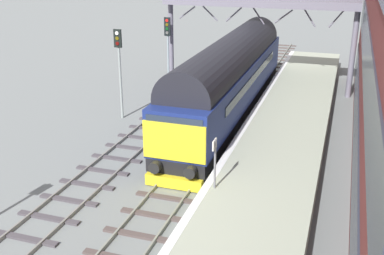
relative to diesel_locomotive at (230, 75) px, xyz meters
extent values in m
plane|color=slate|center=(0.00, -6.73, -2.48)|extent=(140.00, 140.00, 0.00)
cube|color=gray|center=(-0.72, -6.73, -2.41)|extent=(0.07, 60.00, 0.15)
cube|color=gray|center=(0.72, -6.73, -2.41)|extent=(0.07, 60.00, 0.15)
cube|color=#4B3F3D|center=(0.00, -12.87, -2.44)|extent=(2.50, 0.26, 0.09)
cube|color=#4B3F3D|center=(0.00, -11.51, -2.44)|extent=(2.50, 0.26, 0.09)
cube|color=#4B3F3D|center=(0.00, -10.14, -2.44)|extent=(2.50, 0.26, 0.09)
cube|color=#4B3F3D|center=(0.00, -8.78, -2.44)|extent=(2.50, 0.26, 0.09)
cube|color=#4B3F3D|center=(0.00, -7.41, -2.44)|extent=(2.50, 0.26, 0.09)
cube|color=#4B3F3D|center=(0.00, -6.05, -2.44)|extent=(2.50, 0.26, 0.09)
cube|color=#4B3F3D|center=(0.00, -4.69, -2.44)|extent=(2.50, 0.26, 0.09)
cube|color=#4B3F3D|center=(0.00, -3.32, -2.44)|extent=(2.50, 0.26, 0.09)
cube|color=#4B3F3D|center=(0.00, -1.96, -2.44)|extent=(2.50, 0.26, 0.09)
cube|color=#4B3F3D|center=(0.00, -0.60, -2.44)|extent=(2.50, 0.26, 0.09)
cube|color=#4B3F3D|center=(0.00, 0.77, -2.44)|extent=(2.50, 0.26, 0.09)
cube|color=#4B3F3D|center=(0.00, 2.13, -2.44)|extent=(2.50, 0.26, 0.09)
cube|color=#4B3F3D|center=(0.00, 3.49, -2.44)|extent=(2.50, 0.26, 0.09)
cube|color=#4B3F3D|center=(0.00, 4.86, -2.44)|extent=(2.50, 0.26, 0.09)
cube|color=#4B3F3D|center=(0.00, 6.22, -2.44)|extent=(2.50, 0.26, 0.09)
cube|color=#4B3F3D|center=(0.00, 7.59, -2.44)|extent=(2.50, 0.26, 0.09)
cube|color=#4B3F3D|center=(0.00, 8.95, -2.44)|extent=(2.50, 0.26, 0.09)
cube|color=#4B3F3D|center=(0.00, 10.31, -2.44)|extent=(2.50, 0.26, 0.09)
cube|color=#4B3F3D|center=(0.00, 11.68, -2.44)|extent=(2.50, 0.26, 0.09)
cube|color=#4B3F3D|center=(0.00, 13.04, -2.44)|extent=(2.50, 0.26, 0.09)
cube|color=#4B3F3D|center=(0.00, 14.40, -2.44)|extent=(2.50, 0.26, 0.09)
cube|color=#4B3F3D|center=(0.00, 15.77, -2.44)|extent=(2.50, 0.26, 0.09)
cube|color=#4B3F3D|center=(0.00, 17.13, -2.44)|extent=(2.50, 0.26, 0.09)
cube|color=#4B3F3D|center=(0.00, 18.49, -2.44)|extent=(2.50, 0.26, 0.09)
cube|color=#4B3F3D|center=(0.00, 19.86, -2.44)|extent=(2.50, 0.26, 0.09)
cube|color=#4B3F3D|center=(0.00, 21.22, -2.44)|extent=(2.50, 0.26, 0.09)
cube|color=#4B3F3D|center=(0.00, 22.59, -2.44)|extent=(2.50, 0.26, 0.09)
cube|color=slate|center=(-4.24, -6.73, -2.41)|extent=(0.07, 60.00, 0.15)
cube|color=slate|center=(-2.81, -6.73, -2.41)|extent=(0.07, 60.00, 0.15)
cube|color=#443E44|center=(-3.53, -14.23, -2.44)|extent=(2.50, 0.26, 0.09)
cube|color=#443E44|center=(-3.53, -12.87, -2.44)|extent=(2.50, 0.26, 0.09)
cube|color=#443E44|center=(-3.53, -11.51, -2.44)|extent=(2.50, 0.26, 0.09)
cube|color=#443E44|center=(-3.53, -10.14, -2.44)|extent=(2.50, 0.26, 0.09)
cube|color=#443E44|center=(-3.53, -8.78, -2.44)|extent=(2.50, 0.26, 0.09)
cube|color=#443E44|center=(-3.53, -7.41, -2.44)|extent=(2.50, 0.26, 0.09)
cube|color=#443E44|center=(-3.53, -6.05, -2.44)|extent=(2.50, 0.26, 0.09)
cube|color=#443E44|center=(-3.53, -4.69, -2.44)|extent=(2.50, 0.26, 0.09)
cube|color=#443E44|center=(-3.53, -3.32, -2.44)|extent=(2.50, 0.26, 0.09)
cube|color=#443E44|center=(-3.53, -1.96, -2.44)|extent=(2.50, 0.26, 0.09)
cube|color=#443E44|center=(-3.53, -0.60, -2.44)|extent=(2.50, 0.26, 0.09)
cube|color=#443E44|center=(-3.53, 0.77, -2.44)|extent=(2.50, 0.26, 0.09)
cube|color=#443E44|center=(-3.53, 2.13, -2.44)|extent=(2.50, 0.26, 0.09)
cube|color=#443E44|center=(-3.53, 3.49, -2.44)|extent=(2.50, 0.26, 0.09)
cube|color=#443E44|center=(-3.53, 4.86, -2.44)|extent=(2.50, 0.26, 0.09)
cube|color=#443E44|center=(-3.53, 6.22, -2.44)|extent=(2.50, 0.26, 0.09)
cube|color=#443E44|center=(-3.53, 7.59, -2.44)|extent=(2.50, 0.26, 0.09)
cube|color=#443E44|center=(-3.53, 8.95, -2.44)|extent=(2.50, 0.26, 0.09)
cube|color=#443E44|center=(-3.53, 10.31, -2.44)|extent=(2.50, 0.26, 0.09)
cube|color=#443E44|center=(-3.53, 11.68, -2.44)|extent=(2.50, 0.26, 0.09)
cube|color=#443E44|center=(-3.53, 13.04, -2.44)|extent=(2.50, 0.26, 0.09)
cube|color=#443E44|center=(-3.53, 14.40, -2.44)|extent=(2.50, 0.26, 0.09)
cube|color=#443E44|center=(-3.53, 15.77, -2.44)|extent=(2.50, 0.26, 0.09)
cube|color=#443E44|center=(-3.53, 17.13, -2.44)|extent=(2.50, 0.26, 0.09)
cube|color=#443E44|center=(-3.53, 18.49, -2.44)|extent=(2.50, 0.26, 0.09)
cube|color=#443E44|center=(-3.53, 19.86, -2.44)|extent=(2.50, 0.26, 0.09)
cube|color=#443E44|center=(-3.53, 21.22, -2.44)|extent=(2.50, 0.26, 0.09)
cube|color=#443E44|center=(-3.53, 22.59, -2.44)|extent=(2.50, 0.26, 0.09)
cube|color=#9EA590|center=(3.60, -6.73, -1.98)|extent=(4.00, 44.00, 1.00)
cube|color=white|center=(1.75, -6.73, -1.48)|extent=(0.30, 44.00, 0.01)
cube|color=#2B323F|center=(6.86, -4.67, -0.60)|extent=(0.06, 30.19, 1.91)
cube|color=#2B323F|center=(6.86, -4.67, 2.82)|extent=(0.06, 30.19, 1.91)
cube|color=black|center=(0.00, 0.04, -1.66)|extent=(2.56, 18.31, 0.60)
cube|color=navy|center=(0.00, 0.04, -0.31)|extent=(2.70, 18.31, 2.10)
cylinder|color=black|center=(0.00, 0.04, 0.92)|extent=(2.56, 16.85, 2.57)
cube|color=yellow|center=(0.00, -9.16, -0.46)|extent=(2.65, 0.08, 1.58)
cube|color=#232D3D|center=(0.00, -9.14, 0.26)|extent=(2.38, 0.04, 0.64)
cube|color=#232D3D|center=(1.37, 0.04, -0.01)|extent=(0.04, 12.82, 0.44)
cylinder|color=black|center=(-0.75, -9.37, -1.56)|extent=(0.48, 0.35, 0.48)
cylinder|color=black|center=(0.75, -9.37, -1.56)|extent=(0.48, 0.35, 0.48)
cube|color=yellow|center=(0.00, -9.22, -2.20)|extent=(2.43, 0.36, 0.47)
cylinder|color=black|center=(0.00, -7.47, -1.96)|extent=(1.64, 1.04, 1.04)
cylinder|color=black|center=(0.00, -6.37, -1.96)|extent=(1.64, 1.04, 1.04)
cylinder|color=black|center=(0.00, -5.27, -1.96)|extent=(1.64, 1.04, 1.04)
cylinder|color=black|center=(0.00, 5.35, -1.96)|extent=(1.64, 1.04, 1.04)
cylinder|color=black|center=(0.00, 6.45, -1.96)|extent=(1.64, 1.04, 1.04)
cylinder|color=black|center=(0.00, 7.55, -1.96)|extent=(1.64, 1.04, 1.04)
cylinder|color=gray|center=(-5.82, -2.10, 0.07)|extent=(0.14, 0.14, 5.11)
cube|color=black|center=(-5.82, -2.16, 2.13)|extent=(0.44, 0.10, 0.99)
cylinder|color=white|center=(-5.82, -2.22, 2.43)|extent=(0.20, 0.06, 0.20)
cylinder|color=#53470A|center=(-5.82, -2.22, 2.15)|extent=(0.20, 0.06, 0.20)
cylinder|color=#500807|center=(-5.82, -2.22, 1.87)|extent=(0.20, 0.06, 0.20)
cylinder|color=gray|center=(-5.82, 5.41, -0.09)|extent=(0.14, 0.14, 4.78)
cube|color=black|center=(-5.82, 5.35, 1.66)|extent=(0.44, 0.10, 1.27)
cylinder|color=red|center=(-5.82, 5.29, 2.10)|extent=(0.20, 0.06, 0.20)
cylinder|color=#53470A|center=(-5.82, 5.29, 1.82)|extent=(0.20, 0.06, 0.20)
cylinder|color=#0A3E13|center=(-5.82, 5.29, 1.54)|extent=(0.20, 0.06, 0.20)
cylinder|color=#50504E|center=(-5.82, 5.29, 1.26)|extent=(0.20, 0.06, 0.20)
cylinder|color=slate|center=(2.06, -10.49, -0.53)|extent=(0.08, 0.08, 1.89)
cube|color=white|center=(2.03, -10.49, 0.24)|extent=(0.05, 0.44, 0.36)
cube|color=black|center=(2.00, -10.49, 0.24)|extent=(0.01, 0.20, 0.24)
cylinder|color=slate|center=(-5.93, 6.30, 0.34)|extent=(0.36, 0.36, 5.64)
cylinder|color=slate|center=(6.50, 6.30, 0.34)|extent=(0.36, 0.36, 5.64)
cube|color=slate|center=(0.29, 6.30, 3.41)|extent=(12.82, 2.00, 0.50)
cylinder|color=slate|center=(-4.70, 6.30, 2.56)|extent=(1.18, 0.10, 0.92)
cylinder|color=slate|center=(-3.03, 6.30, 2.56)|extent=(1.11, 0.10, 1.01)
cylinder|color=slate|center=(-1.37, 6.30, 2.56)|extent=(1.10, 0.10, 1.02)
cylinder|color=slate|center=(0.29, 6.30, 2.56)|extent=(0.92, 0.10, 1.18)
cylinder|color=slate|center=(1.95, 6.30, 2.56)|extent=(1.16, 0.10, 0.95)
cylinder|color=slate|center=(3.61, 6.30, 2.56)|extent=(0.89, 0.10, 1.20)
cylinder|color=slate|center=(5.27, 6.30, 2.56)|extent=(0.91, 0.10, 1.18)
camera|label=1|loc=(6.10, -25.40, 6.75)|focal=44.32mm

